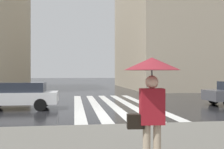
% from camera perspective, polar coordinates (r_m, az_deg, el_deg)
% --- Properties ---
extents(ground_plane, '(220.00, 220.00, 0.00)m').
position_cam_1_polar(ground_plane, '(12.32, 2.56, -8.53)').
color(ground_plane, black).
extents(zebra_crossing, '(13.00, 4.50, 0.01)m').
position_cam_1_polar(zebra_crossing, '(16.24, -0.04, -6.42)').
color(zebra_crossing, silver).
rests_on(zebra_crossing, ground_plane).
extents(car_white, '(1.85, 4.10, 1.41)m').
position_cam_1_polar(car_white, '(14.80, -19.33, -4.14)').
color(car_white, silver).
rests_on(car_white, ground_plane).
extents(pedestrian_in_red_jacket, '(0.95, 0.95, 1.98)m').
position_cam_1_polar(pedestrian_in_red_jacket, '(4.54, 8.40, -1.81)').
color(pedestrian_in_red_jacket, maroon).
rests_on(pedestrian_in_red_jacket, sidewalk_pavement).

